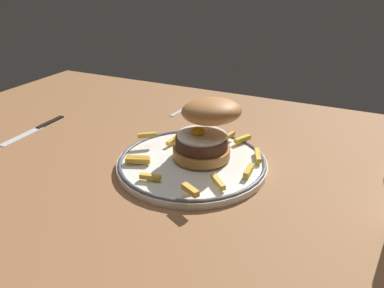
# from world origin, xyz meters

# --- Properties ---
(ground_plane) EXTENTS (1.34, 0.86, 0.04)m
(ground_plane) POSITION_xyz_m (0.00, 0.00, -0.02)
(ground_plane) COLOR #91613C
(dinner_plate) EXTENTS (0.27, 0.27, 0.02)m
(dinner_plate) POSITION_xyz_m (0.03, -0.02, 0.01)
(dinner_plate) COLOR white
(dinner_plate) RESTS_ON ground_plane
(burger) EXTENTS (0.16, 0.16, 0.11)m
(burger) POSITION_xyz_m (0.05, 0.01, 0.07)
(burger) COLOR #B57739
(burger) RESTS_ON dinner_plate
(fries_pile) EXTENTS (0.24, 0.26, 0.02)m
(fries_pile) POSITION_xyz_m (0.03, -0.00, 0.02)
(fries_pile) COLOR gold
(fries_pile) RESTS_ON dinner_plate
(fork) EXTENTS (0.03, 0.14, 0.00)m
(fork) POSITION_xyz_m (-0.11, 0.27, 0.00)
(fork) COLOR silver
(fork) RESTS_ON ground_plane
(knife) EXTENTS (0.02, 0.18, 0.01)m
(knife) POSITION_xyz_m (-0.36, -0.00, 0.00)
(knife) COLOR black
(knife) RESTS_ON ground_plane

